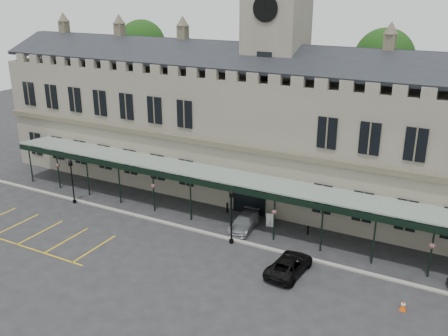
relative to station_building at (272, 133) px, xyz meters
The scene contains 16 objects.
ground 17.17m from the station_building, 90.00° to the right, with size 140.00×140.00×0.00m, color #232326.
station_building is the anchor object (origin of this frame).
clock_tower 6.64m from the station_building, 90.00° to the left, with size 5.60×5.60×24.80m.
canopy 9.37m from the station_building, 90.00° to the right, with size 50.00×4.10×4.30m.
kerb 12.22m from the station_building, 90.00° to the right, with size 60.00×0.40×0.12m, color gray.
parking_markings 23.26m from the station_building, 128.81° to the right, with size 16.00×6.00×0.01m, color gold, non-canonical shape.
tree_behind_left 24.64m from the station_building, 157.55° to the left, with size 6.00×6.00×16.00m.
tree_behind_mid 13.67m from the station_building, 48.65° to the left, with size 6.00×6.00×16.00m.
lamp_post_left 19.66m from the station_building, 145.81° to the right, with size 0.42×0.42×4.49m.
lamp_post_mid 11.51m from the station_building, 83.75° to the right, with size 0.45×0.45×4.78m.
traffic_cone 21.29m from the station_building, 42.15° to the right, with size 0.43×0.43×0.68m.
sign_board 9.29m from the station_building, 67.02° to the right, with size 0.72×0.23×1.25m.
bollard_left 8.55m from the station_building, 107.65° to the right, with size 0.17×0.17×0.97m, color black.
bollard_right 10.85m from the station_building, 46.38° to the right, with size 0.15×0.15×0.82m, color black.
car_taxi 10.04m from the station_building, 82.97° to the right, with size 1.76×4.32×1.25m, color #919398.
car_van 15.80m from the station_building, 61.55° to the right, with size 2.18×4.72×1.31m, color black.
Camera 1 is at (17.78, -27.18, 19.53)m, focal length 40.00 mm.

